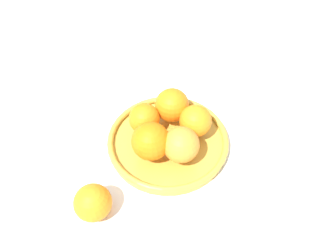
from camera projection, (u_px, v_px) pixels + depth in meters
The scene contains 4 objects.
ground_plane at pixel (168, 145), 0.78m from camera, with size 4.00×4.00×0.00m, color silver.
fruit_bowl at pixel (168, 141), 0.77m from camera, with size 0.28×0.28×0.03m.
orange_pile at pixel (168, 126), 0.73m from camera, with size 0.19×0.20×0.08m.
stray_orange at pixel (93, 203), 0.64m from camera, with size 0.08×0.08×0.08m, color orange.
Camera 1 is at (0.30, -0.38, 0.61)m, focal length 35.00 mm.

